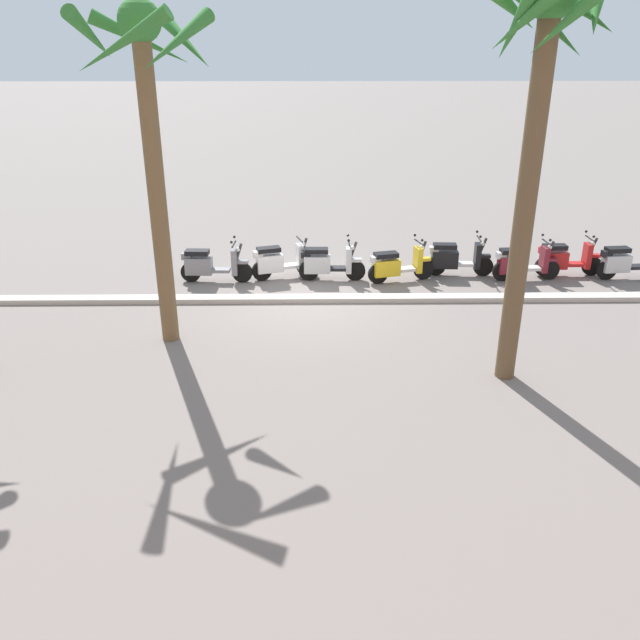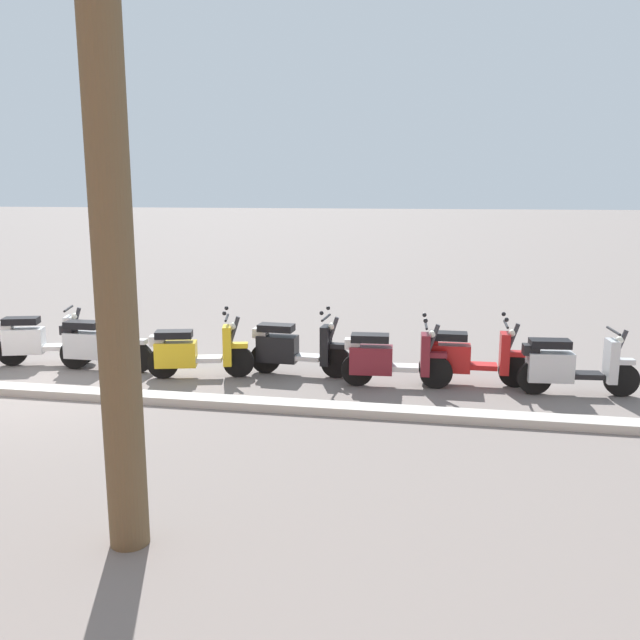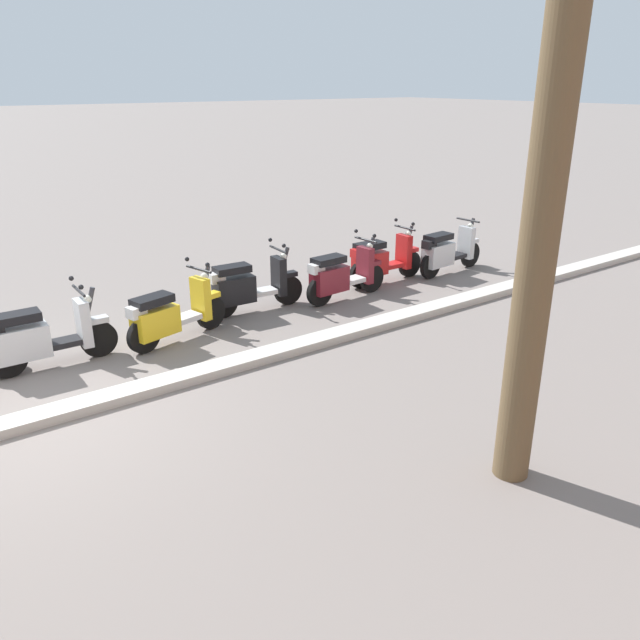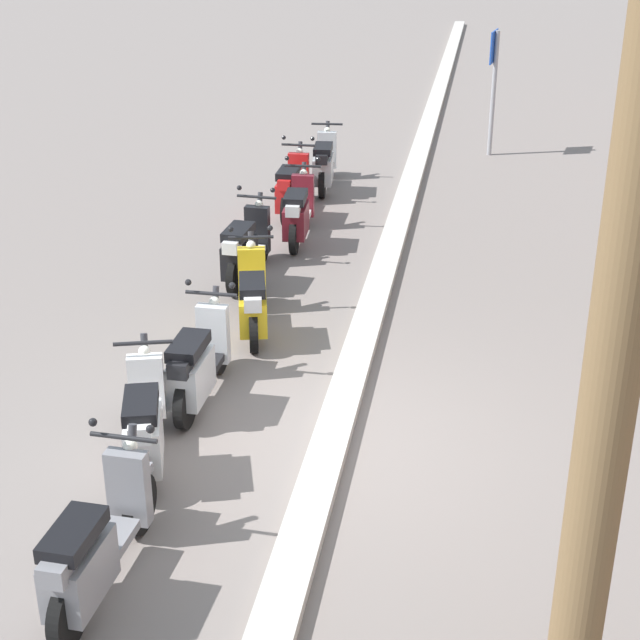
# 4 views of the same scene
# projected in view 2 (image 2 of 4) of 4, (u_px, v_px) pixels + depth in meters

# --- Properties ---
(ground_plane) EXTENTS (200.00, 200.00, 0.00)m
(ground_plane) POSITION_uv_depth(u_px,v_px,m) (25.00, 391.00, 10.50)
(ground_plane) COLOR slate
(curb_strip) EXTENTS (60.00, 0.36, 0.12)m
(curb_strip) POSITION_uv_depth(u_px,v_px,m) (20.00, 390.00, 10.36)
(curb_strip) COLOR #BCB7AD
(curb_strip) RESTS_ON ground
(scooter_silver_mid_front) EXTENTS (1.82, 0.56, 1.04)m
(scooter_silver_mid_front) POSITION_uv_depth(u_px,v_px,m) (568.00, 366.00, 10.23)
(scooter_silver_mid_front) COLOR black
(scooter_silver_mid_front) RESTS_ON ground
(scooter_red_second_in_line) EXTENTS (1.79, 0.56, 1.17)m
(scooter_red_second_in_line) POSITION_uv_depth(u_px,v_px,m) (466.00, 357.00, 10.76)
(scooter_red_second_in_line) COLOR black
(scooter_red_second_in_line) RESTS_ON ground
(scooter_maroon_far_back) EXTENTS (1.78, 0.56, 1.17)m
(scooter_maroon_far_back) POSITION_uv_depth(u_px,v_px,m) (388.00, 359.00, 10.65)
(scooter_maroon_far_back) COLOR black
(scooter_maroon_far_back) RESTS_ON ground
(scooter_black_last_in_row) EXTENTS (1.77, 0.56, 1.17)m
(scooter_black_last_in_row) POSITION_uv_depth(u_px,v_px,m) (292.00, 348.00, 11.34)
(scooter_black_last_in_row) COLOR black
(scooter_black_last_in_row) RESTS_ON ground
(scooter_yellow_tail_end) EXTENTS (1.75, 0.72, 1.17)m
(scooter_yellow_tail_end) POSITION_uv_depth(u_px,v_px,m) (192.00, 352.00, 11.16)
(scooter_yellow_tail_end) COLOR black
(scooter_yellow_tail_end) RESTS_ON ground
(scooter_silver_mid_rear) EXTENTS (1.74, 0.56, 1.17)m
(scooter_silver_mid_rear) POSITION_uv_depth(u_px,v_px,m) (98.00, 344.00, 11.62)
(scooter_silver_mid_rear) COLOR black
(scooter_silver_mid_rear) RESTS_ON ground
(scooter_white_lead_nearest) EXTENTS (1.69, 0.76, 1.04)m
(scooter_white_lead_nearest) POSITION_uv_depth(u_px,v_px,m) (38.00, 340.00, 11.98)
(scooter_white_lead_nearest) COLOR black
(scooter_white_lead_nearest) RESTS_ON ground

